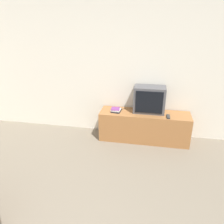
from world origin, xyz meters
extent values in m
cube|color=silver|center=(0.00, 3.03, 1.30)|extent=(9.00, 0.06, 2.60)
cube|color=#9E6638|center=(0.88, 2.77, 0.26)|extent=(1.54, 0.43, 0.51)
cube|color=#4C4C51|center=(0.94, 2.83, 0.74)|extent=(0.53, 0.29, 0.45)
cube|color=black|center=(0.94, 2.68, 0.74)|extent=(0.45, 0.01, 0.37)
cube|color=black|center=(0.39, 2.75, 0.52)|extent=(0.17, 0.23, 0.02)
cube|color=silver|center=(0.38, 2.75, 0.54)|extent=(0.17, 0.17, 0.02)
cube|color=#7A3884|center=(0.37, 2.76, 0.56)|extent=(0.16, 0.16, 0.02)
cube|color=#2D2D2D|center=(1.27, 2.65, 0.53)|extent=(0.05, 0.15, 0.02)
camera|label=1|loc=(0.96, -0.73, 1.99)|focal=35.00mm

